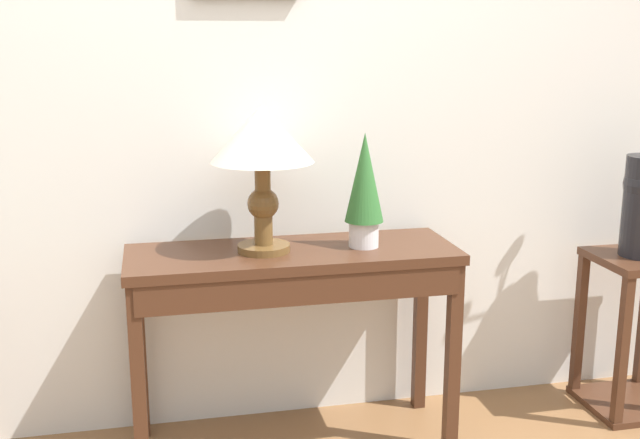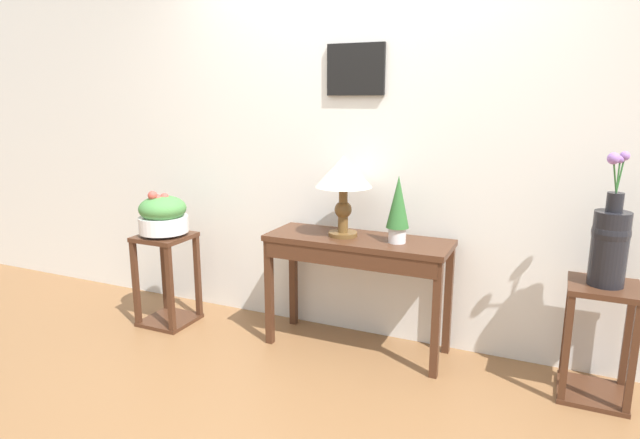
# 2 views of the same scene
# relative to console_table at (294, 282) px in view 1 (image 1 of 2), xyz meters

# --- Properties ---
(back_wall_with_art) EXTENTS (9.00, 0.13, 2.80)m
(back_wall_with_art) POSITION_rel_console_table_xyz_m (-0.07, 0.31, 0.78)
(back_wall_with_art) COLOR silver
(back_wall_with_art) RESTS_ON ground
(console_table) EXTENTS (1.13, 0.40, 0.73)m
(console_table) POSITION_rel_console_table_xyz_m (0.00, 0.00, 0.00)
(console_table) COLOR #472819
(console_table) RESTS_ON ground
(table_lamp) EXTENTS (0.35, 0.35, 0.49)m
(table_lamp) POSITION_rel_console_table_xyz_m (-0.10, 0.02, 0.48)
(table_lamp) COLOR brown
(table_lamp) RESTS_ON console_table
(potted_plant_on_console) EXTENTS (0.13, 0.13, 0.40)m
(potted_plant_on_console) POSITION_rel_console_table_xyz_m (0.25, 0.01, 0.32)
(potted_plant_on_console) COLOR silver
(potted_plant_on_console) RESTS_ON console_table
(pedestal_stand_right) EXTENTS (0.34, 0.34, 0.63)m
(pedestal_stand_right) POSITION_rel_console_table_xyz_m (1.35, 0.01, -0.31)
(pedestal_stand_right) COLOR #472819
(pedestal_stand_right) RESTS_ON ground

